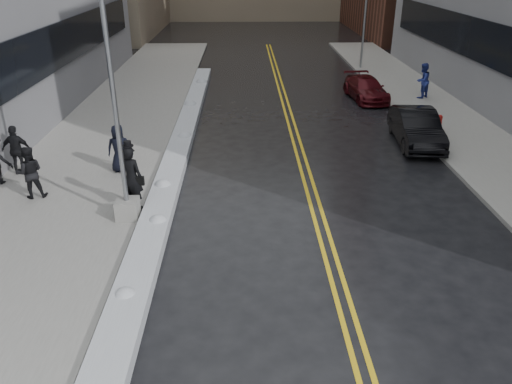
{
  "coord_description": "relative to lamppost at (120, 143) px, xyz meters",
  "views": [
    {
      "loc": [
        0.21,
        -11.37,
        7.33
      ],
      "look_at": [
        0.53,
        1.29,
        1.3
      ],
      "focal_mm": 35.0,
      "sensor_mm": 36.0,
      "label": 1
    }
  ],
  "objects": [
    {
      "name": "traffic_signal",
      "position": [
        11.8,
        22.0,
        0.87
      ],
      "size": [
        0.16,
        0.2,
        6.0
      ],
      "color": "gray",
      "rests_on": "sidewalk_east"
    },
    {
      "name": "pedestrian_b",
      "position": [
        -3.38,
        1.53,
        -1.52
      ],
      "size": [
        0.99,
        0.86,
        1.74
      ],
      "primitive_type": "imported",
      "rotation": [
        0.0,
        0.0,
        3.42
      ],
      "color": "black",
      "rests_on": "sidewalk_west"
    },
    {
      "name": "pedestrian_c",
      "position": [
        -0.99,
        3.64,
        -1.5
      ],
      "size": [
        0.91,
        0.65,
        1.76
      ],
      "primitive_type": "imported",
      "rotation": [
        0.0,
        0.0,
        3.25
      ],
      "color": "black",
      "rests_on": "sidewalk_west"
    },
    {
      "name": "sidewalk_west",
      "position": [
        -2.45,
        8.0,
        -2.46
      ],
      "size": [
        5.5,
        50.0,
        0.15
      ],
      "primitive_type": "cube",
      "color": "gray",
      "rests_on": "ground"
    },
    {
      "name": "fire_hydrant",
      "position": [
        12.3,
        8.0,
        -1.98
      ],
      "size": [
        0.26,
        0.26,
        0.73
      ],
      "color": "maroon",
      "rests_on": "sidewalk_east"
    },
    {
      "name": "ground",
      "position": [
        3.3,
        -2.0,
        -2.53
      ],
      "size": [
        160.0,
        160.0,
        0.0
      ],
      "primitive_type": "plane",
      "color": "black",
      "rests_on": "ground"
    },
    {
      "name": "car_maroon",
      "position": [
        10.34,
        13.97,
        -1.92
      ],
      "size": [
        2.12,
        4.36,
        1.22
      ],
      "primitive_type": "imported",
      "rotation": [
        0.0,
        0.0,
        0.1
      ],
      "color": "#420A10",
      "rests_on": "ground"
    },
    {
      "name": "lamppost",
      "position": [
        0.0,
        0.0,
        0.0
      ],
      "size": [
        0.65,
        0.65,
        7.62
      ],
      "color": "gray",
      "rests_on": "sidewalk_west"
    },
    {
      "name": "snow_ridge",
      "position": [
        0.85,
        6.0,
        -2.36
      ],
      "size": [
        0.9,
        30.0,
        0.34
      ],
      "primitive_type": "cube",
      "color": "silver",
      "rests_on": "ground"
    },
    {
      "name": "car_black",
      "position": [
        10.8,
        6.64,
        -1.8
      ],
      "size": [
        1.88,
        4.58,
        1.48
      ],
      "primitive_type": "imported",
      "rotation": [
        0.0,
        0.0,
        -0.07
      ],
      "color": "black",
      "rests_on": "ground"
    },
    {
      "name": "lane_line_right",
      "position": [
        5.95,
        8.0,
        -2.53
      ],
      "size": [
        0.12,
        50.0,
        0.01
      ],
      "primitive_type": "cube",
      "color": "gold",
      "rests_on": "ground"
    },
    {
      "name": "lane_line_left",
      "position": [
        5.65,
        8.0,
        -2.53
      ],
      "size": [
        0.12,
        50.0,
        0.01
      ],
      "primitive_type": "cube",
      "color": "gold",
      "rests_on": "ground"
    },
    {
      "name": "pedestrian_d",
      "position": [
        -4.58,
        3.5,
        -1.48
      ],
      "size": [
        1.07,
        0.48,
        1.8
      ],
      "primitive_type": "imported",
      "rotation": [
        0.0,
        0.0,
        3.11
      ],
      "color": "black",
      "rests_on": "sidewalk_west"
    },
    {
      "name": "pedestrian_east",
      "position": [
        13.35,
        13.69,
        -1.44
      ],
      "size": [
        1.17,
        1.14,
        1.89
      ],
      "primitive_type": "imported",
      "rotation": [
        0.0,
        0.0,
        3.82
      ],
      "color": "navy",
      "rests_on": "sidewalk_east"
    },
    {
      "name": "pedestrian_fedora",
      "position": [
        0.06,
        0.65,
        -1.36
      ],
      "size": [
        0.87,
        0.7,
        2.05
      ],
      "primitive_type": "imported",
      "rotation": [
        0.0,
        0.0,
        2.82
      ],
      "color": "black",
      "rests_on": "sidewalk_west"
    },
    {
      "name": "sidewalk_east",
      "position": [
        13.3,
        8.0,
        -2.46
      ],
      "size": [
        4.0,
        50.0,
        0.15
      ],
      "primitive_type": "cube",
      "color": "gray",
      "rests_on": "ground"
    }
  ]
}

